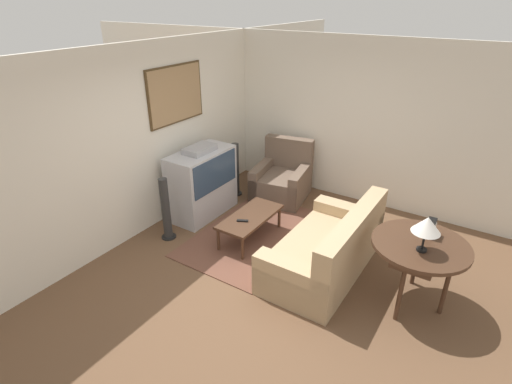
{
  "coord_description": "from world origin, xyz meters",
  "views": [
    {
      "loc": [
        -3.6,
        -2.17,
        3.24
      ],
      "look_at": [
        0.6,
        0.56,
        0.75
      ],
      "focal_mm": 28.0,
      "sensor_mm": 36.0,
      "label": 1
    }
  ],
  "objects_px": {
    "speaker_tower_left": "(166,211)",
    "armchair": "(282,180)",
    "couch": "(328,250)",
    "coffee_table": "(250,218)",
    "speaker_tower_right": "(236,171)",
    "table_lamp": "(427,225)",
    "console_table": "(420,249)",
    "tv": "(202,183)",
    "mantel_clock": "(430,228)"
  },
  "relations": [
    {
      "from": "couch",
      "to": "coffee_table",
      "type": "distance_m",
      "value": 1.25
    },
    {
      "from": "tv",
      "to": "table_lamp",
      "type": "height_order",
      "value": "table_lamp"
    },
    {
      "from": "speaker_tower_left",
      "to": "speaker_tower_right",
      "type": "bearing_deg",
      "value": 0.0
    },
    {
      "from": "tv",
      "to": "armchair",
      "type": "distance_m",
      "value": 1.46
    },
    {
      "from": "armchair",
      "to": "mantel_clock",
      "type": "height_order",
      "value": "mantel_clock"
    },
    {
      "from": "coffee_table",
      "to": "mantel_clock",
      "type": "relative_size",
      "value": 5.5
    },
    {
      "from": "couch",
      "to": "coffee_table",
      "type": "xyz_separation_m",
      "value": [
        0.08,
        1.25,
        0.04
      ]
    },
    {
      "from": "couch",
      "to": "speaker_tower_left",
      "type": "height_order",
      "value": "speaker_tower_left"
    },
    {
      "from": "coffee_table",
      "to": "console_table",
      "type": "relative_size",
      "value": 1.03
    },
    {
      "from": "tv",
      "to": "couch",
      "type": "bearing_deg",
      "value": -97.58
    },
    {
      "from": "console_table",
      "to": "speaker_tower_left",
      "type": "distance_m",
      "value": 3.4
    },
    {
      "from": "console_table",
      "to": "speaker_tower_left",
      "type": "xyz_separation_m",
      "value": [
        -0.52,
        3.35,
        -0.29
      ]
    },
    {
      "from": "couch",
      "to": "coffee_table",
      "type": "bearing_deg",
      "value": -93.56
    },
    {
      "from": "coffee_table",
      "to": "console_table",
      "type": "distance_m",
      "value": 2.35
    },
    {
      "from": "console_table",
      "to": "mantel_clock",
      "type": "relative_size",
      "value": 5.33
    },
    {
      "from": "armchair",
      "to": "mantel_clock",
      "type": "distance_m",
      "value": 3.02
    },
    {
      "from": "coffee_table",
      "to": "console_table",
      "type": "xyz_separation_m",
      "value": [
        -0.11,
        -2.32,
        0.39
      ]
    },
    {
      "from": "mantel_clock",
      "to": "speaker_tower_left",
      "type": "height_order",
      "value": "mantel_clock"
    },
    {
      "from": "mantel_clock",
      "to": "speaker_tower_left",
      "type": "xyz_separation_m",
      "value": [
        -0.73,
        3.38,
        -0.46
      ]
    },
    {
      "from": "coffee_table",
      "to": "speaker_tower_left",
      "type": "distance_m",
      "value": 1.21
    },
    {
      "from": "couch",
      "to": "console_table",
      "type": "distance_m",
      "value": 1.16
    },
    {
      "from": "couch",
      "to": "speaker_tower_left",
      "type": "xyz_separation_m",
      "value": [
        -0.55,
        2.28,
        0.15
      ]
    },
    {
      "from": "speaker_tower_left",
      "to": "speaker_tower_right",
      "type": "relative_size",
      "value": 1.0
    },
    {
      "from": "console_table",
      "to": "table_lamp",
      "type": "bearing_deg",
      "value": -168.58
    },
    {
      "from": "table_lamp",
      "to": "speaker_tower_left",
      "type": "xyz_separation_m",
      "value": [
        -0.38,
        3.38,
        -0.67
      ]
    },
    {
      "from": "coffee_table",
      "to": "mantel_clock",
      "type": "xyz_separation_m",
      "value": [
        0.1,
        -2.35,
        0.57
      ]
    },
    {
      "from": "couch",
      "to": "coffee_table",
      "type": "height_order",
      "value": "couch"
    },
    {
      "from": "console_table",
      "to": "mantel_clock",
      "type": "xyz_separation_m",
      "value": [
        0.21,
        -0.03,
        0.17
      ]
    },
    {
      "from": "armchair",
      "to": "couch",
      "type": "bearing_deg",
      "value": -55.0
    },
    {
      "from": "coffee_table",
      "to": "tv",
      "type": "bearing_deg",
      "value": 78.03
    },
    {
      "from": "armchair",
      "to": "speaker_tower_left",
      "type": "relative_size",
      "value": 1.14
    },
    {
      "from": "tv",
      "to": "console_table",
      "type": "distance_m",
      "value": 3.41
    },
    {
      "from": "speaker_tower_right",
      "to": "table_lamp",
      "type": "bearing_deg",
      "value": -111.58
    },
    {
      "from": "table_lamp",
      "to": "speaker_tower_right",
      "type": "height_order",
      "value": "table_lamp"
    },
    {
      "from": "speaker_tower_right",
      "to": "couch",
      "type": "bearing_deg",
      "value": -117.1
    },
    {
      "from": "tv",
      "to": "armchair",
      "type": "bearing_deg",
      "value": -32.66
    },
    {
      "from": "tv",
      "to": "speaker_tower_left",
      "type": "bearing_deg",
      "value": -177.56
    },
    {
      "from": "armchair",
      "to": "mantel_clock",
      "type": "relative_size",
      "value": 5.53
    },
    {
      "from": "console_table",
      "to": "couch",
      "type": "bearing_deg",
      "value": 88.41
    },
    {
      "from": "speaker_tower_left",
      "to": "armchair",
      "type": "bearing_deg",
      "value": -19.71
    },
    {
      "from": "coffee_table",
      "to": "mantel_clock",
      "type": "distance_m",
      "value": 2.41
    },
    {
      "from": "armchair",
      "to": "table_lamp",
      "type": "height_order",
      "value": "table_lamp"
    },
    {
      "from": "console_table",
      "to": "speaker_tower_left",
      "type": "relative_size",
      "value": 1.1
    },
    {
      "from": "console_table",
      "to": "speaker_tower_left",
      "type": "height_order",
      "value": "speaker_tower_left"
    },
    {
      "from": "coffee_table",
      "to": "speaker_tower_left",
      "type": "bearing_deg",
      "value": 121.46
    },
    {
      "from": "table_lamp",
      "to": "mantel_clock",
      "type": "distance_m",
      "value": 0.41
    },
    {
      "from": "tv",
      "to": "console_table",
      "type": "bearing_deg",
      "value": -95.7
    },
    {
      "from": "couch",
      "to": "console_table",
      "type": "relative_size",
      "value": 1.78
    },
    {
      "from": "couch",
      "to": "coffee_table",
      "type": "relative_size",
      "value": 1.72
    },
    {
      "from": "tv",
      "to": "speaker_tower_left",
      "type": "height_order",
      "value": "tv"
    }
  ]
}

